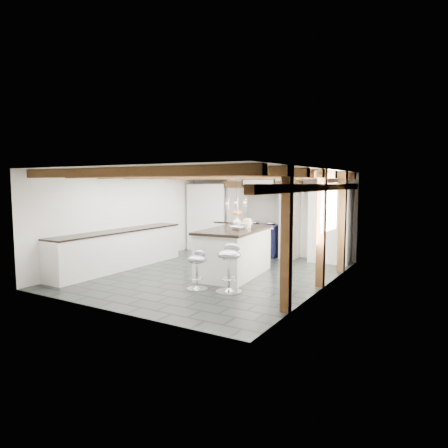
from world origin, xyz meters
The scene contains 6 objects.
ground centered at (0.00, 0.00, 0.00)m, with size 6.00×6.00×0.00m, color black.
room_shell centered at (-0.61, 1.42, 1.07)m, with size 6.00×6.03×6.00m.
range_cooker centered at (0.00, 2.68, 0.47)m, with size 1.00×0.63×0.99m.
kitchen_island centered at (0.49, 0.19, 0.53)m, with size 1.29×2.19×1.38m.
bar_stool_near centered at (1.09, -1.09, 0.57)m, with size 0.54×0.54×0.91m.
bar_stool_far centered at (0.47, -1.23, 0.47)m, with size 0.41×0.41×0.76m.
Camera 1 is at (4.71, -7.39, 2.03)m, focal length 32.00 mm.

